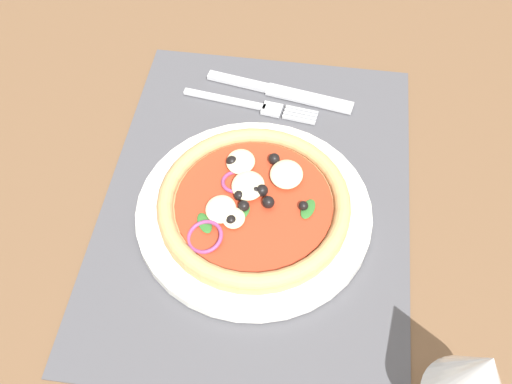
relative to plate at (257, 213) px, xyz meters
The scene contains 7 objects.
ground_plane 3.31cm from the plate, behind, with size 190.00×140.00×2.40cm, color brown.
placemat 2.59cm from the plate, behind, with size 48.07×35.32×0.40cm, color #4C4C51.
plate is the anchor object (origin of this frame).
pizza 1.72cm from the plate, 138.22° to the right, with size 21.57×21.57×2.69cm.
fork 17.16cm from the plate, behind, with size 4.02×18.03×0.44cm.
knife 20.02cm from the plate, behind, with size 5.24×19.97×0.62cm.
wine_glass 29.99cm from the plate, 45.69° to the left, with size 7.20×7.20×14.90cm.
Camera 1 is at (41.96, 5.77, 58.95)cm, focal length 43.53 mm.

